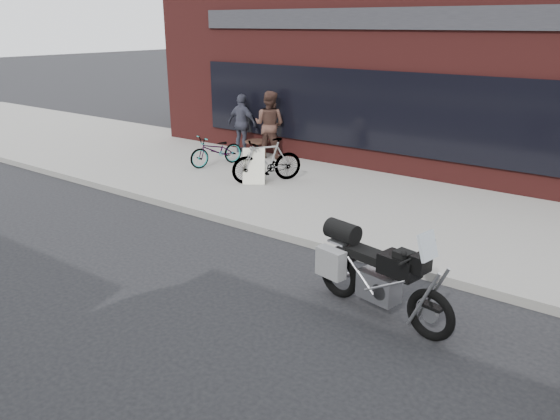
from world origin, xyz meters
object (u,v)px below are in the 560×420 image
Objects in this scene: bicycle_front at (217,150)px; cafe_patron_right at (242,124)px; cafe_table at (257,142)px; bicycle_rear at (267,160)px; motorcycle at (373,272)px; sandwich_sign at (254,165)px; cafe_patron_left at (269,125)px.

bicycle_front is 0.92× the size of cafe_patron_right.
cafe_patron_right is at bearing 121.91° from bicycle_front.
bicycle_front is 1.68m from cafe_table.
cafe_patron_right is (-2.50, 2.06, 0.33)m from bicycle_rear.
bicycle_rear is 1.02× the size of cafe_patron_right.
motorcycle is 9.49m from cafe_patron_right.
bicycle_front is 1.96m from sandwich_sign.
bicycle_front is at bearing 124.87° from sandwich_sign.
motorcycle is at bearing -41.47° from cafe_table.
bicycle_front is 2.11m from bicycle_rear.
sandwich_sign is at bearing 108.01° from cafe_patron_left.
bicycle_rear is at bearing 12.00° from sandwich_sign.
sandwich_sign is (-5.06, 3.70, -0.04)m from motorcycle.
bicycle_rear is at bearing 114.71° from cafe_patron_left.
bicycle_rear is at bearing 4.13° from bicycle_front.
sandwich_sign is 2.96m from cafe_table.
bicycle_rear reaches higher than bicycle_front.
bicycle_rear is 2.92m from cafe_table.
bicycle_front is (-6.91, 4.38, -0.04)m from motorcycle.
bicycle_rear is at bearing 140.12° from cafe_patron_right.
cafe_patron_right reaches higher than sandwich_sign.
cafe_patron_left is at bearing 179.67° from cafe_patron_right.
motorcycle is 1.17× the size of cafe_patron_left.
cafe_patron_right is (-7.35, 5.99, 0.40)m from motorcycle.
motorcycle is 6.24m from bicycle_rear.
bicycle_front is at bearing 59.70° from cafe_patron_left.
cafe_table is (-2.00, 2.13, -0.16)m from bicycle_rear.
bicycle_front is 1.87× the size of sandwich_sign.
cafe_table is 0.38× the size of cafe_patron_left.
bicycle_front is at bearing -159.86° from bicycle_rear.
motorcycle is 1.25× the size of bicycle_rear.
cafe_table is at bearing 104.60° from bicycle_front.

